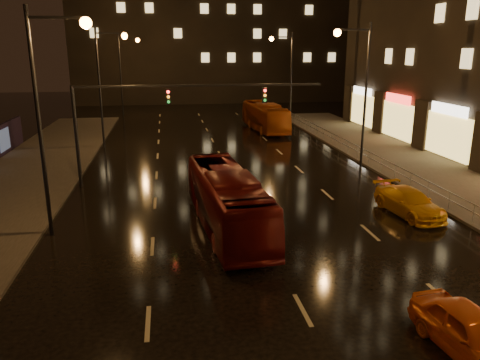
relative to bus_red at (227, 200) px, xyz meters
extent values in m
plane|color=black|center=(1.50, 8.37, -1.40)|extent=(140.00, 140.00, 0.00)
cube|color=#38332D|center=(15.00, 3.37, -1.33)|extent=(7.00, 70.00, 0.15)
cylinder|color=black|center=(-8.10, 8.37, 1.70)|extent=(0.22, 0.22, 6.20)
cube|color=black|center=(-0.50, 8.37, 4.70)|extent=(15.20, 0.14, 0.14)
cube|color=black|center=(-2.50, 8.37, 4.05)|extent=(0.32, 0.18, 0.95)
cube|color=black|center=(3.50, 8.37, 4.05)|extent=(0.32, 0.18, 0.95)
sphere|color=#FF1E19|center=(-2.50, 8.25, 4.35)|extent=(0.18, 0.18, 0.18)
cylinder|color=#99999E|center=(11.70, 32.37, -0.75)|extent=(0.04, 0.04, 1.00)
cube|color=#99999E|center=(11.70, 6.37, -0.30)|extent=(0.05, 56.00, 0.05)
cube|color=#99999E|center=(11.70, 6.37, -0.70)|extent=(0.05, 56.00, 0.05)
imported|color=#5F0E0D|center=(0.00, 0.00, 0.00)|extent=(3.15, 10.24, 2.81)
imported|color=#A74510|center=(7.50, 27.08, 0.02)|extent=(3.16, 10.40, 2.85)
imported|color=#DB5914|center=(5.43, -10.63, -0.72)|extent=(2.07, 4.19, 1.37)
imported|color=orange|center=(9.50, 0.44, -0.74)|extent=(2.41, 4.74, 1.32)
camera|label=1|loc=(-2.65, -20.76, 6.85)|focal=35.00mm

